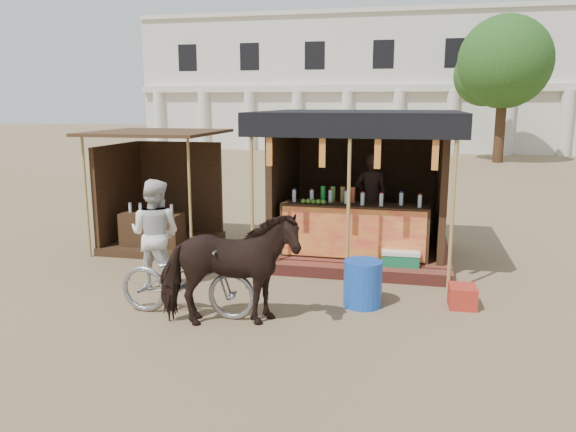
{
  "coord_description": "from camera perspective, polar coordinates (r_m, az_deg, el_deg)",
  "views": [
    {
      "loc": [
        1.99,
        -7.23,
        2.96
      ],
      "look_at": [
        0.0,
        1.6,
        1.1
      ],
      "focal_mm": 35.0,
      "sensor_mm": 36.0,
      "label": 1
    }
  ],
  "objects": [
    {
      "name": "secondary_stall",
      "position": [
        11.86,
        -13.31,
        1.04
      ],
      "size": [
        2.4,
        2.4,
        2.38
      ],
      "color": "#382714",
      "rests_on": "ground"
    },
    {
      "name": "main_stall",
      "position": [
        10.81,
        7.31,
        1.22
      ],
      "size": [
        3.6,
        3.61,
        2.78
      ],
      "color": "maroon",
      "rests_on": "ground"
    },
    {
      "name": "motorbike",
      "position": [
        7.99,
        -10.23,
        -6.35
      ],
      "size": [
        1.99,
        0.7,
        1.04
      ],
      "primitive_type": "imported",
      "rotation": [
        0.0,
        0.0,
        1.57
      ],
      "color": "gray",
      "rests_on": "ground"
    },
    {
      "name": "ground",
      "position": [
        8.06,
        -2.54,
        -9.93
      ],
      "size": [
        120.0,
        120.0,
        0.0
      ],
      "primitive_type": "plane",
      "color": "#846B4C",
      "rests_on": "ground"
    },
    {
      "name": "background_building",
      "position": [
        37.41,
        6.75,
        13.07
      ],
      "size": [
        26.0,
        7.45,
        8.18
      ],
      "color": "silver",
      "rests_on": "ground"
    },
    {
      "name": "cooler",
      "position": [
        9.87,
        11.33,
        -4.68
      ],
      "size": [
        0.66,
        0.47,
        0.46
      ],
      "color": "#186E41",
      "rests_on": "ground"
    },
    {
      "name": "red_crate",
      "position": [
        8.66,
        17.29,
        -7.8
      ],
      "size": [
        0.4,
        0.45,
        0.32
      ],
      "primitive_type": "cube",
      "rotation": [
        0.0,
        0.0,
        0.04
      ],
      "color": "#AB291C",
      "rests_on": "ground"
    },
    {
      "name": "bystander",
      "position": [
        9.18,
        -13.34,
        -1.8
      ],
      "size": [
        0.91,
        0.73,
        1.76
      ],
      "primitive_type": "imported",
      "rotation": [
        0.0,
        0.0,
        3.06
      ],
      "color": "silver",
      "rests_on": "ground"
    },
    {
      "name": "cow",
      "position": [
        7.45,
        -6.07,
        -5.43
      ],
      "size": [
        2.02,
        1.35,
        1.57
      ],
      "primitive_type": "imported",
      "rotation": [
        0.0,
        0.0,
        1.87
      ],
      "color": "black",
      "rests_on": "ground"
    },
    {
      "name": "blue_barrel",
      "position": [
        8.34,
        7.6,
        -6.8
      ],
      "size": [
        0.61,
        0.61,
        0.68
      ],
      "primitive_type": "cylinder",
      "rotation": [
        0.0,
        0.0,
        0.08
      ],
      "color": "blue",
      "rests_on": "ground"
    },
    {
      "name": "tree",
      "position": [
        29.67,
        20.73,
        14.09
      ],
      "size": [
        4.5,
        4.4,
        7.0
      ],
      "color": "#382314",
      "rests_on": "ground"
    }
  ]
}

